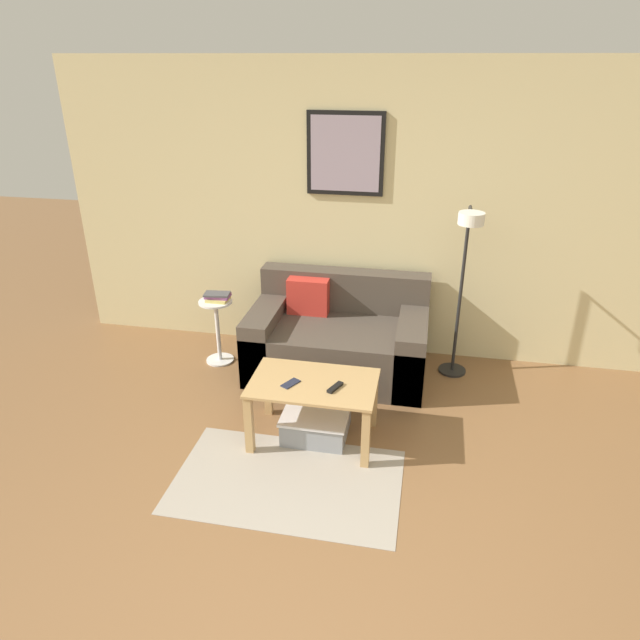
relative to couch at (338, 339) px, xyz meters
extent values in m
plane|color=brown|center=(0.21, -2.57, -0.29)|extent=(16.00, 16.00, 0.00)
cube|color=beige|center=(0.21, 0.48, 0.98)|extent=(5.60, 0.06, 2.55)
cube|color=black|center=(-0.03, 0.44, 1.50)|extent=(0.65, 0.02, 0.68)
cube|color=#A393A8|center=(-0.03, 0.43, 1.50)|extent=(0.58, 0.01, 0.61)
cube|color=#A39989|center=(-0.08, -1.53, -0.29)|extent=(1.48, 0.91, 0.01)
cube|color=#4C4238|center=(0.00, -0.04, -0.07)|extent=(1.50, 0.91, 0.45)
cube|color=#4C4238|center=(0.00, 0.31, 0.34)|extent=(1.50, 0.20, 0.36)
cube|color=#4C4238|center=(-0.63, -0.04, -0.01)|extent=(0.24, 0.91, 0.57)
cube|color=#4C4238|center=(0.64, -0.04, -0.01)|extent=(0.24, 0.91, 0.57)
cube|color=red|center=(-0.30, 0.14, 0.32)|extent=(0.36, 0.14, 0.32)
cube|color=tan|center=(-0.01, -1.03, 0.17)|extent=(0.88, 0.56, 0.02)
cube|color=tan|center=(-0.41, -1.27, -0.07)|extent=(0.06, 0.06, 0.45)
cube|color=tan|center=(0.40, -1.27, -0.07)|extent=(0.06, 0.06, 0.45)
cube|color=tan|center=(-0.41, -0.79, -0.07)|extent=(0.06, 0.06, 0.45)
cube|color=tan|center=(0.40, -0.79, -0.07)|extent=(0.06, 0.06, 0.45)
cube|color=gray|center=(0.01, -0.98, -0.20)|extent=(0.45, 0.42, 0.18)
cube|color=silver|center=(0.01, -0.98, -0.10)|extent=(0.48, 0.44, 0.02)
cylinder|color=black|center=(1.00, 0.15, -0.28)|extent=(0.24, 0.24, 0.02)
cylinder|color=black|center=(1.00, 0.15, 0.45)|extent=(0.03, 0.03, 1.45)
cylinder|color=black|center=(1.00, 0.02, 1.18)|extent=(0.02, 0.25, 0.02)
cylinder|color=white|center=(1.00, -0.10, 1.15)|extent=(0.19, 0.19, 0.09)
cylinder|color=white|center=(-1.08, -0.06, -0.28)|extent=(0.25, 0.25, 0.01)
cylinder|color=white|center=(-1.08, -0.06, 0.00)|extent=(0.04, 0.04, 0.56)
cylinder|color=white|center=(-1.08, -0.06, 0.29)|extent=(0.29, 0.29, 0.02)
cube|color=#D8C666|center=(-1.06, -0.05, 0.31)|extent=(0.18, 0.16, 0.02)
cube|color=#8C4C93|center=(-1.06, -0.04, 0.34)|extent=(0.21, 0.14, 0.03)
cube|color=#4C4C51|center=(-1.06, -0.05, 0.36)|extent=(0.23, 0.15, 0.01)
cube|color=black|center=(0.16, -1.09, 0.19)|extent=(0.10, 0.15, 0.02)
cube|color=#1E2338|center=(-0.15, -1.09, 0.18)|extent=(0.13, 0.15, 0.01)
camera|label=1|loc=(0.70, -4.37, 2.25)|focal=32.00mm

